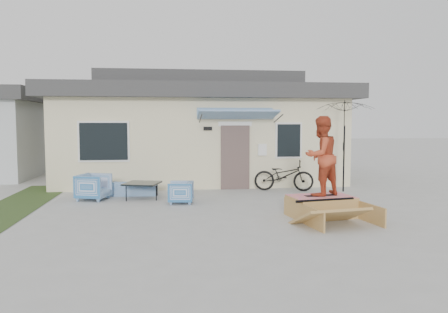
{
  "coord_description": "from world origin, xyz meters",
  "views": [
    {
      "loc": [
        -1.13,
        -9.73,
        2.23
      ],
      "look_at": [
        0.3,
        1.8,
        1.3
      ],
      "focal_mm": 35.16,
      "sensor_mm": 36.0,
      "label": 1
    }
  ],
  "objects": [
    {
      "name": "armchair_right",
      "position": [
        -0.85,
        2.16,
        0.33
      ],
      "size": [
        0.68,
        0.72,
        0.67
      ],
      "primitive_type": "imported",
      "rotation": [
        0.0,
        0.0,
        -1.7
      ],
      "color": "#2064A2",
      "rests_on": "ground"
    },
    {
      "name": "house",
      "position": [
        0.0,
        7.99,
        1.94
      ],
      "size": [
        10.8,
        8.49,
        4.1
      ],
      "color": "beige",
      "rests_on": "ground"
    },
    {
      "name": "bicycle",
      "position": [
        2.5,
        3.91,
        0.61
      ],
      "size": [
        2.0,
        1.14,
        1.21
      ],
      "primitive_type": "imported",
      "rotation": [
        0.0,
        0.0,
        1.3
      ],
      "color": "black",
      "rests_on": "ground"
    },
    {
      "name": "grass_strip",
      "position": [
        -5.2,
        2.0,
        0.0
      ],
      "size": [
        1.4,
        8.0,
        0.01
      ],
      "primitive_type": "cube",
      "color": "#293E1B",
      "rests_on": "ground"
    },
    {
      "name": "armchair_left",
      "position": [
        -3.29,
        2.98,
        0.41
      ],
      "size": [
        0.95,
        0.99,
        0.82
      ],
      "primitive_type": "imported",
      "rotation": [
        0.0,
        0.0,
        1.27
      ],
      "color": "#2064A2",
      "rests_on": "ground"
    },
    {
      "name": "patio_umbrella",
      "position": [
        4.36,
        3.55,
        1.75
      ],
      "size": [
        2.01,
        1.89,
        2.2
      ],
      "color": "black",
      "rests_on": "ground"
    },
    {
      "name": "coffee_table",
      "position": [
        -1.94,
        3.07,
        0.23
      ],
      "size": [
        1.16,
        1.16,
        0.46
      ],
      "primitive_type": "cube",
      "rotation": [
        0.0,
        0.0,
        -0.29
      ],
      "color": "black",
      "rests_on": "ground"
    },
    {
      "name": "ground",
      "position": [
        0.0,
        0.0,
        0.0
      ],
      "size": [
        90.0,
        90.0,
        0.0
      ],
      "primitive_type": "plane",
      "color": "#A7A7A3",
      "rests_on": "ground"
    },
    {
      "name": "skate_ramp",
      "position": [
        2.39,
        0.07,
        0.24
      ],
      "size": [
        1.72,
        2.12,
        0.48
      ],
      "primitive_type": null,
      "rotation": [
        0.0,
        0.0,
        0.16
      ],
      "color": "#A87D42",
      "rests_on": "ground"
    },
    {
      "name": "skater",
      "position": [
        2.38,
        0.12,
        1.46
      ],
      "size": [
        1.13,
        1.04,
        1.86
      ],
      "primitive_type": "imported",
      "rotation": [
        0.0,
        0.0,
        3.61
      ],
      "color": "#B64326",
      "rests_on": "skateboard"
    },
    {
      "name": "skateboard",
      "position": [
        2.38,
        0.12,
        0.5
      ],
      "size": [
        0.77,
        0.29,
        0.05
      ],
      "primitive_type": "cube",
      "rotation": [
        0.0,
        0.0,
        0.14
      ],
      "color": "black",
      "rests_on": "skate_ramp"
    },
    {
      "name": "loveseat",
      "position": [
        -2.27,
        3.69,
        0.29
      ],
      "size": [
        1.5,
        0.52,
        0.58
      ],
      "primitive_type": "imported",
      "rotation": [
        0.0,
        0.0,
        3.09
      ],
      "color": "#2064A2",
      "rests_on": "ground"
    }
  ]
}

